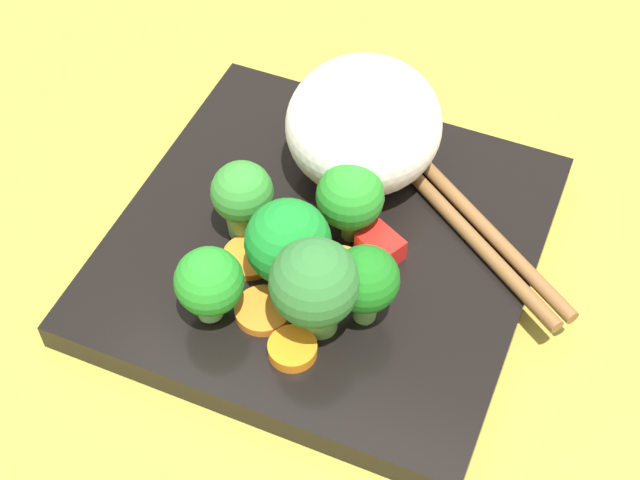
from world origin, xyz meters
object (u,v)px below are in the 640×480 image
object	(u,v)px
broccoli_floret_3	(209,283)
rice_mound	(360,124)
chopstick_pair	(435,187)
carrot_slice_0	(263,311)
square_plate	(325,247)

from	to	relation	value
broccoli_floret_3	rice_mound	bearing A→B (deg)	75.94
rice_mound	chopstick_pair	bearing A→B (deg)	0.72
carrot_slice_0	broccoli_floret_3	bearing A→B (deg)	-156.73
broccoli_floret_3	chopstick_pair	size ratio (longest dim) A/B	0.24
rice_mound	broccoli_floret_3	xyz separation A→B (cm)	(-3.39, -13.53, -1.06)
rice_mound	carrot_slice_0	xyz separation A→B (cm)	(-0.85, -12.44, -3.68)
broccoli_floret_3	chopstick_pair	bearing A→B (deg)	58.06
broccoli_floret_3	carrot_slice_0	size ratio (longest dim) A/B	1.58
square_plate	carrot_slice_0	bearing A→B (deg)	-99.48
broccoli_floret_3	carrot_slice_0	world-z (taller)	broccoli_floret_3
broccoli_floret_3	carrot_slice_0	distance (cm)	3.81
broccoli_floret_3	chopstick_pair	distance (cm)	16.21
square_plate	carrot_slice_0	xyz separation A→B (cm)	(-1.08, -6.48, 1.21)
square_plate	rice_mound	bearing A→B (deg)	92.24
square_plate	broccoli_floret_3	size ratio (longest dim) A/B	4.84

